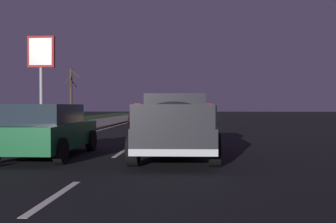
% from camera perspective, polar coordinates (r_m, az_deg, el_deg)
% --- Properties ---
extents(ground, '(144.00, 144.00, 0.00)m').
position_cam_1_polar(ground, '(28.77, -0.96, -2.13)').
color(ground, black).
extents(sidewalk_shoulder, '(108.00, 4.00, 0.12)m').
position_cam_1_polar(sidewalk_shoulder, '(29.75, -11.97, -1.94)').
color(sidewalk_shoulder, slate).
rests_on(sidewalk_shoulder, ground).
extents(grass_verge, '(108.00, 6.00, 0.01)m').
position_cam_1_polar(grass_verge, '(31.46, -20.79, -1.93)').
color(grass_verge, '#1E3819').
rests_on(grass_verge, ground).
extents(lane_markings, '(108.00, 3.54, 0.01)m').
position_cam_1_polar(lane_markings, '(31.03, -5.37, -1.91)').
color(lane_markings, silver).
rests_on(lane_markings, ground).
extents(pickup_truck, '(5.48, 2.39, 1.87)m').
position_cam_1_polar(pickup_truck, '(11.13, 1.00, -1.79)').
color(pickup_truck, '#232328').
rests_on(pickup_truck, ground).
extents(sedan_red, '(4.42, 2.05, 1.54)m').
position_cam_1_polar(sedan_red, '(31.99, -3.77, -0.43)').
color(sedan_red, maroon).
rests_on(sedan_red, ground).
extents(sedan_tan, '(4.43, 2.08, 1.54)m').
position_cam_1_polar(sedan_tan, '(25.55, 2.78, -0.75)').
color(sedan_tan, '#9E845B').
rests_on(sedan_tan, ground).
extents(sedan_black, '(4.43, 2.06, 1.54)m').
position_cam_1_polar(sedan_black, '(35.86, 2.89, -0.29)').
color(sedan_black, black).
rests_on(sedan_black, ground).
extents(sedan_green, '(4.41, 2.04, 1.54)m').
position_cam_1_polar(sedan_green, '(11.63, -17.81, -2.68)').
color(sedan_green, '#14592D').
rests_on(sedan_green, ground).
extents(gas_price_sign, '(0.27, 1.90, 6.37)m').
position_cam_1_polar(gas_price_sign, '(27.99, -18.62, 7.50)').
color(gas_price_sign, '#99999E').
rests_on(gas_price_sign, ground).
extents(bare_tree_far, '(1.56, 1.79, 5.69)m').
position_cam_1_polar(bare_tree_far, '(43.62, -14.43, 2.83)').
color(bare_tree_far, '#423323').
rests_on(bare_tree_far, ground).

